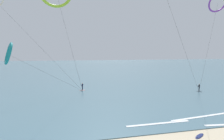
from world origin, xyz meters
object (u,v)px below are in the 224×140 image
(kite_teal, at_px, (9,54))
(kite_violet, at_px, (218,2))
(surfboard_spare, at_px, (199,136))
(surfer_coral, at_px, (82,87))
(surfer_charcoal, at_px, (199,88))

(kite_teal, bearing_deg, kite_violet, 81.14)
(kite_violet, xyz_separation_m, surfboard_spare, (-23.93, -26.05, -20.84))
(surfer_coral, relative_size, surfer_charcoal, 1.00)
(surfer_coral, bearing_deg, kite_teal, 118.69)
(kite_teal, xyz_separation_m, surfboard_spare, (22.02, -19.13, -8.53))
(surfer_coral, xyz_separation_m, kite_violet, (32.88, -3.21, 20.06))
(kite_violet, height_order, kite_teal, kite_violet)
(surfer_charcoal, height_order, kite_violet, kite_violet)
(surfboard_spare, bearing_deg, surfer_coral, 107.01)
(surfer_charcoal, distance_m, kite_teal, 38.97)
(surfer_charcoal, height_order, surfboard_spare, surfer_charcoal)
(kite_violet, bearing_deg, surfboard_spare, 48.41)
(surfer_coral, height_order, kite_teal, kite_teal)
(kite_teal, bearing_deg, surfer_charcoal, 76.24)
(surfer_coral, xyz_separation_m, kite_teal, (-13.07, -10.13, 7.75))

